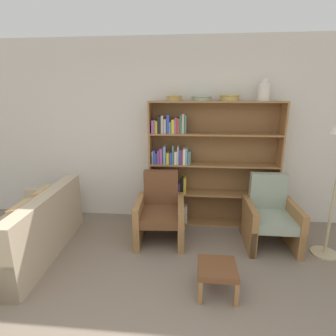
{
  "coord_description": "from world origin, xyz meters",
  "views": [
    {
      "loc": [
        0.27,
        -1.15,
        1.9
      ],
      "look_at": [
        -0.06,
        2.37,
        0.95
      ],
      "focal_mm": 28.0,
      "sensor_mm": 36.0,
      "label": 1
    }
  ],
  "objects_px": {
    "bookshelf": "(200,167)",
    "bowl_copper": "(202,98)",
    "couch": "(29,233)",
    "bowl_slate": "(174,98)",
    "vase_tall": "(264,91)",
    "armchair_leather": "(160,212)",
    "armchair_cushioned": "(270,216)",
    "bowl_terracotta": "(230,97)",
    "footstool": "(217,270)"
  },
  "relations": [
    {
      "from": "bowl_slate",
      "to": "armchair_cushioned",
      "type": "distance_m",
      "value": 2.08
    },
    {
      "from": "bowl_slate",
      "to": "armchair_cushioned",
      "type": "relative_size",
      "value": 0.24
    },
    {
      "from": "bookshelf",
      "to": "bowl_copper",
      "type": "relative_size",
      "value": 6.66
    },
    {
      "from": "bowl_slate",
      "to": "vase_tall",
      "type": "height_order",
      "value": "vase_tall"
    },
    {
      "from": "bowl_slate",
      "to": "vase_tall",
      "type": "bearing_deg",
      "value": 0.0
    },
    {
      "from": "armchair_leather",
      "to": "footstool",
      "type": "relative_size",
      "value": 2.43
    },
    {
      "from": "bowl_terracotta",
      "to": "armchair_leather",
      "type": "height_order",
      "value": "bowl_terracotta"
    },
    {
      "from": "bowl_copper",
      "to": "couch",
      "type": "xyz_separation_m",
      "value": [
        -2.1,
        -1.07,
        -1.61
      ]
    },
    {
      "from": "bookshelf",
      "to": "armchair_cushioned",
      "type": "relative_size",
      "value": 2.08
    },
    {
      "from": "armchair_leather",
      "to": "bookshelf",
      "type": "bearing_deg",
      "value": -137.65
    },
    {
      "from": "armchair_leather",
      "to": "couch",
      "type": "bearing_deg",
      "value": 14.88
    },
    {
      "from": "bowl_slate",
      "to": "bowl_copper",
      "type": "distance_m",
      "value": 0.39
    },
    {
      "from": "bowl_copper",
      "to": "footstool",
      "type": "height_order",
      "value": "bowl_copper"
    },
    {
      "from": "bookshelf",
      "to": "bowl_copper",
      "type": "distance_m",
      "value": 1.0
    },
    {
      "from": "couch",
      "to": "armchair_leather",
      "type": "bearing_deg",
      "value": -74.94
    },
    {
      "from": "vase_tall",
      "to": "armchair_cushioned",
      "type": "xyz_separation_m",
      "value": [
        0.09,
        -0.54,
        -1.6
      ]
    },
    {
      "from": "couch",
      "to": "armchair_cushioned",
      "type": "relative_size",
      "value": 1.93
    },
    {
      "from": "bowl_slate",
      "to": "vase_tall",
      "type": "relative_size",
      "value": 0.74
    },
    {
      "from": "bowl_terracotta",
      "to": "vase_tall",
      "type": "distance_m",
      "value": 0.46
    },
    {
      "from": "vase_tall",
      "to": "couch",
      "type": "height_order",
      "value": "vase_tall"
    },
    {
      "from": "bowl_terracotta",
      "to": "footstool",
      "type": "bearing_deg",
      "value": -98.21
    },
    {
      "from": "armchair_leather",
      "to": "vase_tall",
      "type": "bearing_deg",
      "value": -162.18
    },
    {
      "from": "vase_tall",
      "to": "bowl_copper",
      "type": "bearing_deg",
      "value": 180.0
    },
    {
      "from": "vase_tall",
      "to": "bowl_terracotta",
      "type": "bearing_deg",
      "value": 180.0
    },
    {
      "from": "bowl_slate",
      "to": "couch",
      "type": "height_order",
      "value": "bowl_slate"
    },
    {
      "from": "armchair_cushioned",
      "to": "footstool",
      "type": "xyz_separation_m",
      "value": [
        -0.77,
        -1.01,
        -0.14
      ]
    },
    {
      "from": "footstool",
      "to": "bookshelf",
      "type": "bearing_deg",
      "value": 95.75
    },
    {
      "from": "armchair_cushioned",
      "to": "footstool",
      "type": "height_order",
      "value": "armchair_cushioned"
    },
    {
      "from": "bowl_terracotta",
      "to": "vase_tall",
      "type": "bearing_deg",
      "value": 0.0
    },
    {
      "from": "armchair_leather",
      "to": "armchair_cushioned",
      "type": "xyz_separation_m",
      "value": [
        1.46,
        0.0,
        0.0
      ]
    },
    {
      "from": "bowl_terracotta",
      "to": "armchair_leather",
      "type": "xyz_separation_m",
      "value": [
        -0.91,
        -0.54,
        -1.52
      ]
    },
    {
      "from": "bowl_copper",
      "to": "armchair_leather",
      "type": "relative_size",
      "value": 0.31
    },
    {
      "from": "bowl_copper",
      "to": "couch",
      "type": "distance_m",
      "value": 2.86
    },
    {
      "from": "bowl_slate",
      "to": "footstool",
      "type": "relative_size",
      "value": 0.58
    },
    {
      "from": "vase_tall",
      "to": "armchair_leather",
      "type": "relative_size",
      "value": 0.32
    },
    {
      "from": "bookshelf",
      "to": "bowl_slate",
      "type": "bearing_deg",
      "value": -177.88
    },
    {
      "from": "bowl_terracotta",
      "to": "couch",
      "type": "relative_size",
      "value": 0.15
    },
    {
      "from": "couch",
      "to": "footstool",
      "type": "xyz_separation_m",
      "value": [
        2.26,
        -0.48,
        -0.03
      ]
    },
    {
      "from": "couch",
      "to": "bowl_copper",
      "type": "bearing_deg",
      "value": -66.61
    },
    {
      "from": "couch",
      "to": "footstool",
      "type": "height_order",
      "value": "couch"
    },
    {
      "from": "vase_tall",
      "to": "couch",
      "type": "bearing_deg",
      "value": -160.08
    },
    {
      "from": "armchair_leather",
      "to": "armchair_cushioned",
      "type": "distance_m",
      "value": 1.46
    },
    {
      "from": "vase_tall",
      "to": "armchair_leather",
      "type": "height_order",
      "value": "vase_tall"
    },
    {
      "from": "bowl_copper",
      "to": "bowl_terracotta",
      "type": "height_order",
      "value": "bowl_terracotta"
    },
    {
      "from": "bowl_terracotta",
      "to": "footstool",
      "type": "height_order",
      "value": "bowl_terracotta"
    },
    {
      "from": "bowl_slate",
      "to": "vase_tall",
      "type": "xyz_separation_m",
      "value": [
        1.23,
        0.0,
        0.08
      ]
    },
    {
      "from": "bowl_copper",
      "to": "armchair_leather",
      "type": "bearing_deg",
      "value": -134.55
    },
    {
      "from": "bowl_slate",
      "to": "bowl_terracotta",
      "type": "relative_size",
      "value": 0.8
    },
    {
      "from": "bowl_copper",
      "to": "bowl_slate",
      "type": "bearing_deg",
      "value": -180.0
    },
    {
      "from": "footstool",
      "to": "armchair_cushioned",
      "type": "bearing_deg",
      "value": 52.69
    }
  ]
}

